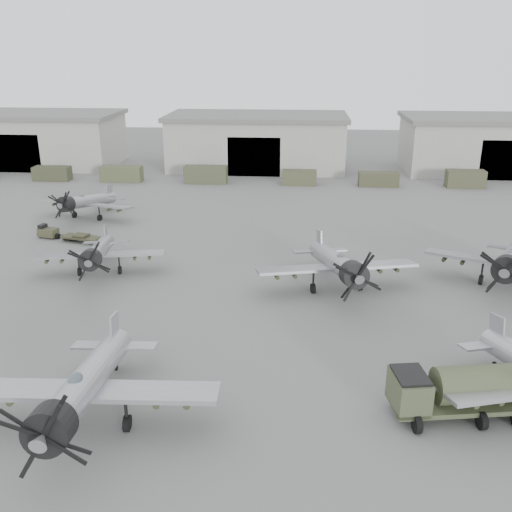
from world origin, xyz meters
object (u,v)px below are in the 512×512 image
(aircraft_mid_2, at_px, (338,264))
(tug_trailer, at_px, (61,234))
(aircraft_near_1, at_px, (82,389))
(aircraft_mid_3, at_px, (511,261))
(fuel_tanker, at_px, (460,388))
(aircraft_mid_1, at_px, (98,252))
(aircraft_far_0, at_px, (85,202))

(aircraft_mid_2, distance_m, tug_trailer, 30.39)
(aircraft_near_1, xyz_separation_m, aircraft_mid_3, (28.20, 20.80, -0.05))
(aircraft_near_1, bearing_deg, aircraft_mid_3, 33.72)
(aircraft_mid_3, height_order, fuel_tanker, aircraft_mid_3)
(aircraft_near_1, xyz_separation_m, aircraft_mid_1, (-6.59, 21.31, -0.45))
(aircraft_mid_3, bearing_deg, aircraft_mid_2, -149.13)
(aircraft_mid_3, distance_m, fuel_tanker, 19.85)
(aircraft_near_1, relative_size, aircraft_mid_1, 1.21)
(aircraft_near_1, relative_size, fuel_tanker, 1.77)
(aircraft_mid_1, relative_size, aircraft_mid_2, 0.88)
(aircraft_mid_2, distance_m, aircraft_far_0, 33.77)
(aircraft_mid_2, distance_m, fuel_tanker, 17.27)
(aircraft_mid_2, bearing_deg, aircraft_mid_1, 160.80)
(aircraft_mid_3, bearing_deg, aircraft_near_1, -119.21)
(aircraft_mid_3, relative_size, fuel_tanker, 1.69)
(aircraft_mid_3, bearing_deg, aircraft_far_0, -177.89)
(aircraft_mid_1, distance_m, aircraft_mid_3, 34.80)
(aircraft_mid_2, xyz_separation_m, aircraft_mid_3, (14.09, 1.60, 0.10))
(aircraft_far_0, bearing_deg, aircraft_mid_3, -7.90)
(aircraft_mid_3, relative_size, tug_trailer, 1.86)
(aircraft_near_1, xyz_separation_m, tug_trailer, (-13.95, 30.70, -2.02))
(aircraft_near_1, height_order, aircraft_far_0, aircraft_near_1)
(aircraft_mid_1, bearing_deg, aircraft_mid_3, -11.52)
(aircraft_mid_1, distance_m, aircraft_far_0, 18.27)
(aircraft_far_0, distance_m, fuel_tanker, 48.65)
(aircraft_near_1, distance_m, fuel_tanker, 19.95)
(fuel_tanker, bearing_deg, aircraft_mid_3, 55.39)
(tug_trailer, bearing_deg, aircraft_mid_1, -36.99)
(fuel_tanker, height_order, tug_trailer, fuel_tanker)
(aircraft_near_1, distance_m, tug_trailer, 33.78)
(fuel_tanker, xyz_separation_m, tug_trailer, (-33.67, 27.82, -1.15))
(aircraft_mid_1, height_order, fuel_tanker, aircraft_mid_1)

